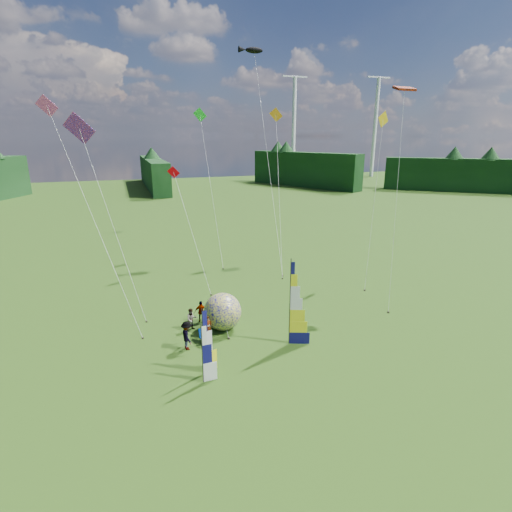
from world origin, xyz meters
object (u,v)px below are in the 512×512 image
object	(u,v)px
spectator_a	(208,327)
spectator_d	(201,312)
side_banner_left	(203,343)
kite_whale	(267,148)
spectator_c	(187,336)
side_banner_far	(202,355)
spectator_b	(192,319)
camp_chair	(205,337)
feather_banner_main	(290,304)
bol_inflatable	(223,312)

from	to	relation	value
spectator_a	spectator_d	distance (m)	2.47
side_banner_left	kite_whale	bearing A→B (deg)	44.16
spectator_a	spectator_c	xyz separation A→B (m)	(-1.54, -1.01, 0.16)
side_banner_left	spectator_d	bearing A→B (deg)	63.17
side_banner_left	side_banner_far	bearing A→B (deg)	-122.11
spectator_c	spectator_d	bearing A→B (deg)	-31.72
side_banner_left	spectator_b	xyz separation A→B (m)	(0.27, 5.41, -1.10)
spectator_c	camp_chair	bearing A→B (deg)	-84.48
spectator_d	spectator_a	bearing A→B (deg)	99.26
spectator_b	camp_chair	world-z (taller)	spectator_b
feather_banner_main	spectator_d	distance (m)	7.01
side_banner_far	spectator_d	distance (m)	7.41
side_banner_left	spectator_d	size ratio (longest dim) A/B	2.38
camp_chair	kite_whale	distance (m)	22.52
spectator_a	camp_chair	bearing A→B (deg)	-153.31
bol_inflatable	camp_chair	distance (m)	2.44
spectator_a	feather_banner_main	bearing A→B (deg)	-62.47
side_banner_left	spectator_b	distance (m)	5.53
bol_inflatable	spectator_c	xyz separation A→B (m)	(-2.75, -1.94, -0.35)
feather_banner_main	side_banner_left	distance (m)	6.03
camp_chair	feather_banner_main	bearing A→B (deg)	-34.68
spectator_b	spectator_d	world-z (taller)	spectator_d
side_banner_far	spectator_a	world-z (taller)	side_banner_far
kite_whale	bol_inflatable	bearing A→B (deg)	-119.45
side_banner_far	feather_banner_main	bearing A→B (deg)	18.46
spectator_b	spectator_c	distance (m)	2.60
spectator_b	spectator_c	world-z (taller)	spectator_c
spectator_c	spectator_d	distance (m)	3.83
side_banner_left	kite_whale	world-z (taller)	kite_whale
side_banner_left	spectator_a	size ratio (longest dim) A/B	2.45
spectator_d	camp_chair	xyz separation A→B (m)	(-0.44, -3.22, -0.27)
camp_chair	bol_inflatable	bearing A→B (deg)	29.68
bol_inflatable	kite_whale	world-z (taller)	kite_whale
side_banner_far	kite_whale	xyz separation A→B (m)	(11.28, 20.72, 9.86)
spectator_c	side_banner_far	bearing A→B (deg)	176.08
bol_inflatable	spectator_a	bearing A→B (deg)	-142.44
side_banner_left	spectator_d	distance (m)	6.59
feather_banner_main	spectator_c	size ratio (longest dim) A/B	2.96
spectator_c	spectator_b	bearing A→B (deg)	-23.30
spectator_a	spectator_b	distance (m)	1.70
spectator_c	spectator_a	bearing A→B (deg)	-64.11
bol_inflatable	spectator_a	size ratio (longest dim) A/B	1.67
bol_inflatable	kite_whale	xyz separation A→B (m)	(8.75, 15.03, 10.23)
feather_banner_main	kite_whale	distance (m)	21.03
feather_banner_main	spectator_d	size ratio (longest dim) A/B	3.47
spectator_a	side_banner_left	bearing A→B (deg)	-140.77
camp_chair	kite_whale	size ratio (longest dim) A/B	0.04
spectator_d	camp_chair	bearing A→B (deg)	92.39
side_banner_far	spectator_a	xyz separation A→B (m)	(1.32, 4.76, -0.88)
feather_banner_main	bol_inflatable	world-z (taller)	feather_banner_main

